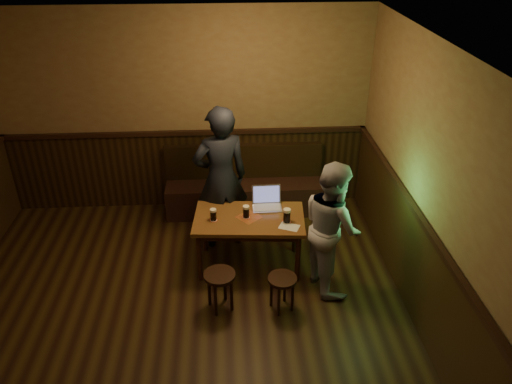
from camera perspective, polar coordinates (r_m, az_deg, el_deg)
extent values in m
cube|color=black|center=(5.15, -9.14, -18.50)|extent=(5.00, 6.00, 0.02)
cube|color=beige|center=(3.61, -12.74, 13.09)|extent=(5.00, 6.00, 0.02)
cube|color=olive|center=(6.90, -8.15, 8.96)|extent=(5.00, 0.02, 2.80)
cube|color=olive|center=(4.62, 22.06, -4.10)|extent=(0.02, 6.00, 2.80)
cube|color=black|center=(7.21, -7.69, 2.54)|extent=(4.98, 0.04, 1.10)
cube|color=black|center=(5.10, 19.93, -12.12)|extent=(0.04, 5.98, 1.10)
cube|color=black|center=(6.94, -8.03, 6.70)|extent=(4.98, 0.06, 0.06)
cube|color=black|center=(4.74, 20.78, -6.87)|extent=(0.06, 5.98, 0.06)
cube|color=black|center=(7.11, -1.29, -0.58)|extent=(2.20, 0.50, 0.45)
cube|color=black|center=(7.06, -1.40, 3.57)|extent=(2.20, 0.10, 0.50)
cube|color=brown|center=(5.81, -0.79, -3.08)|extent=(1.33, 0.83, 0.05)
cube|color=black|center=(5.84, -0.79, -3.65)|extent=(1.21, 0.71, 0.07)
cube|color=maroon|center=(5.79, -0.80, -2.88)|extent=(0.33, 0.33, 0.00)
cylinder|color=black|center=(5.81, -6.48, -7.41)|extent=(0.06, 0.06, 0.64)
cylinder|color=black|center=(6.28, -5.87, -4.21)|extent=(0.06, 0.06, 0.64)
cylinder|color=black|center=(5.77, 4.80, -7.54)|extent=(0.06, 0.06, 0.64)
cylinder|color=black|center=(6.25, 4.50, -4.32)|extent=(0.06, 0.06, 0.64)
cylinder|color=black|center=(5.33, -4.19, -9.48)|extent=(0.45, 0.45, 0.04)
cylinder|color=black|center=(5.43, -2.81, -11.58)|extent=(0.04, 0.04, 0.44)
cylinder|color=black|center=(5.56, -3.58, -10.45)|extent=(0.04, 0.04, 0.44)
cylinder|color=black|center=(5.52, -5.37, -10.96)|extent=(0.04, 0.04, 0.44)
cylinder|color=black|center=(5.38, -4.65, -12.12)|extent=(0.04, 0.04, 0.44)
cylinder|color=black|center=(5.34, 3.03, -9.89)|extent=(0.40, 0.40, 0.04)
cylinder|color=black|center=(5.45, 4.20, -11.76)|extent=(0.03, 0.03, 0.40)
cylinder|color=black|center=(5.56, 3.31, -10.75)|extent=(0.03, 0.03, 0.40)
cylinder|color=black|center=(5.49, 1.76, -11.27)|extent=(0.03, 0.03, 0.40)
cylinder|color=black|center=(5.38, 2.62, -12.31)|extent=(0.03, 0.03, 0.40)
cylinder|color=#AA2A14|center=(5.76, -4.88, -3.21)|extent=(0.10, 0.10, 0.00)
cylinder|color=silver|center=(5.76, -4.88, -3.18)|extent=(0.08, 0.08, 0.00)
cylinder|color=black|center=(5.73, -4.90, -2.68)|extent=(0.07, 0.07, 0.11)
cylinder|color=beige|center=(5.69, -4.93, -2.08)|extent=(0.07, 0.07, 0.03)
cylinder|color=#AA2A14|center=(5.79, -1.13, -2.89)|extent=(0.10, 0.10, 0.00)
cylinder|color=silver|center=(5.79, -1.13, -2.87)|extent=(0.08, 0.08, 0.00)
cylinder|color=black|center=(5.76, -1.14, -2.35)|extent=(0.07, 0.07, 0.12)
cylinder|color=beige|center=(5.72, -1.15, -1.72)|extent=(0.08, 0.08, 0.03)
cylinder|color=#AA2A14|center=(5.72, 3.52, -3.43)|extent=(0.11, 0.11, 0.00)
cylinder|color=silver|center=(5.72, 3.52, -3.40)|extent=(0.09, 0.09, 0.00)
cylinder|color=black|center=(5.68, 3.54, -2.81)|extent=(0.08, 0.08, 0.13)
cylinder|color=beige|center=(5.63, 3.56, -2.10)|extent=(0.09, 0.09, 0.03)
cube|color=silver|center=(5.96, 1.29, -1.81)|extent=(0.35, 0.24, 0.02)
cube|color=#B2B2B7|center=(5.95, 1.29, -1.72)|extent=(0.31, 0.19, 0.00)
cube|color=silver|center=(6.00, 1.19, -0.21)|extent=(0.34, 0.08, 0.22)
cube|color=#5E62AE|center=(5.99, 1.20, -0.27)|extent=(0.31, 0.06, 0.19)
cube|color=silver|center=(5.63, 3.81, -3.99)|extent=(0.26, 0.23, 0.00)
imported|color=black|center=(6.11, -4.05, 1.54)|extent=(0.77, 0.61, 1.86)
imported|color=#999A9F|center=(5.53, 8.65, -3.93)|extent=(0.75, 0.87, 1.55)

